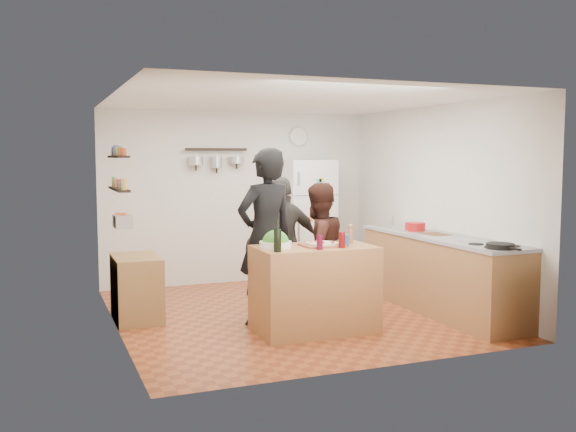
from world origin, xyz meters
name	(u,v)px	position (x,y,z in m)	size (l,w,h in m)	color
room_shell	(279,206)	(0.00, 0.39, 1.25)	(4.20, 4.20, 4.20)	brown
prep_island	(314,289)	(-0.05, -0.80, 0.46)	(1.25, 0.72, 0.91)	#9D6139
pizza_board	(322,245)	(0.03, -0.82, 0.92)	(0.42, 0.34, 0.02)	brown
pizza	(322,243)	(0.03, -0.82, 0.94)	(0.34, 0.34, 0.02)	#D1B28A
salad_bowl	(276,245)	(-0.47, -0.75, 0.94)	(0.33, 0.33, 0.07)	white
wine_bottle	(277,240)	(-0.55, -1.02, 1.03)	(0.08, 0.08, 0.23)	black
wine_glass_near	(320,242)	(-0.10, -1.04, 0.98)	(0.06, 0.06, 0.15)	#4E061E
wine_glass_far	(342,240)	(0.17, -1.00, 0.99)	(0.07, 0.07, 0.16)	#590708
pepper_mill	(351,236)	(0.40, -0.75, 0.99)	(0.05, 0.05, 0.17)	#91593C
salt_canister	(345,241)	(0.25, -0.92, 0.97)	(0.08, 0.08, 0.12)	#1A4D91
person_left	(266,237)	(-0.43, -0.33, 0.97)	(0.71, 0.47, 1.95)	black
person_center	(318,251)	(0.21, -0.30, 0.78)	(0.76, 0.59, 1.55)	black
person_back	(283,243)	(-0.01, 0.24, 0.81)	(0.94, 0.39, 1.61)	#322F2C
counter_run	(440,274)	(1.70, -0.55, 0.45)	(0.63, 2.63, 0.90)	#9E7042
stove_top	(494,246)	(1.70, -1.50, 0.91)	(0.60, 0.62, 0.02)	white
skillet	(500,246)	(1.60, -1.72, 0.95)	(0.28, 0.28, 0.05)	black
sink	(403,228)	(1.70, 0.30, 0.92)	(0.50, 0.80, 0.03)	silver
cutting_board	(435,235)	(1.70, -0.44, 0.91)	(0.30, 0.40, 0.02)	brown
red_bowl	(415,227)	(1.65, -0.07, 0.97)	(0.25, 0.25, 0.10)	#A51215
fridge	(307,221)	(0.95, 1.75, 0.90)	(0.70, 0.68, 1.80)	white
wall_clock	(298,136)	(0.95, 2.08, 2.15)	(0.30, 0.30, 0.03)	silver
spice_shelf_lower	(119,189)	(-1.93, 0.20, 1.50)	(0.12, 1.00, 0.03)	black
spice_shelf_upper	(118,157)	(-1.93, 0.20, 1.85)	(0.12, 1.00, 0.03)	black
produce_basket	(122,221)	(-1.90, 0.20, 1.15)	(0.18, 0.35, 0.14)	silver
side_table	(137,288)	(-1.74, 0.37, 0.36)	(0.50, 0.80, 0.73)	olive
pot_rack	(216,149)	(-0.35, 2.00, 1.95)	(0.90, 0.04, 0.04)	black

